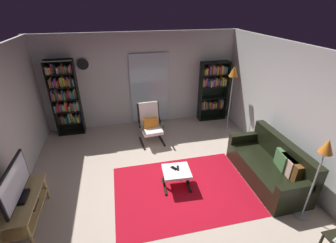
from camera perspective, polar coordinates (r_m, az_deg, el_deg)
ground_plane at (r=4.82m, az=-1.29°, el=-15.54°), size 7.02×7.02×0.00m
wall_back at (r=6.70m, az=-6.48°, el=9.98°), size 5.60×0.06×2.60m
wall_right at (r=5.23m, az=28.91°, el=1.50°), size 0.06×6.00×2.60m
glass_door_panel at (r=6.75m, az=-4.39°, el=7.95°), size 1.10×0.01×2.00m
area_rug at (r=4.76m, az=3.66°, el=-16.26°), size 2.62×1.91×0.01m
tv_stand at (r=4.61m, az=-31.68°, el=-17.22°), size 0.49×1.11×0.53m
television at (r=4.31m, az=-33.28°, el=-12.71°), size 0.20×0.99×0.61m
bookshelf_near_tv at (r=6.66m, az=-23.81°, el=5.51°), size 0.69×0.30×2.03m
bookshelf_near_sofa at (r=7.10m, az=10.96°, el=7.95°), size 0.83×0.30×1.77m
leather_sofa at (r=5.20m, az=23.69°, el=-10.05°), size 0.81×1.84×0.87m
lounge_armchair at (r=5.96m, az=-4.36°, el=-0.17°), size 0.61×0.70×1.02m
ottoman at (r=4.63m, az=2.07°, el=-12.50°), size 0.55×0.51×0.39m
tv_remote at (r=4.62m, az=2.42°, el=-11.30°), size 0.07×0.15×0.02m
cell_phone at (r=4.62m, az=1.49°, el=-11.34°), size 0.14×0.15×0.01m
floor_lamp_by_sofa at (r=4.16m, az=33.76°, el=-7.11°), size 0.22×0.22×1.54m
floor_lamp_by_shelf at (r=6.38m, az=15.67°, el=10.60°), size 0.24×0.24×1.83m
wall_clock at (r=6.50m, az=-20.11°, el=13.02°), size 0.29×0.03×0.29m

